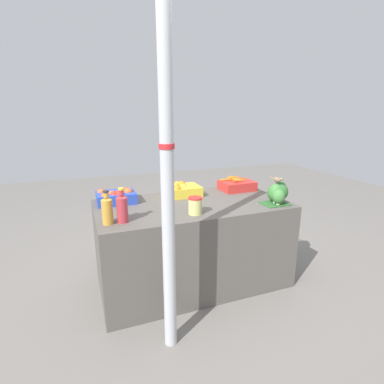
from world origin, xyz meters
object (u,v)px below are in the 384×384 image
object	(u,v)px
juice_bottle_ruby	(122,208)
pickle_jar	(195,206)
sparrow_bird	(277,180)
support_pole	(167,167)
orange_crate	(181,190)
apple_crate	(117,196)
carrot_crate	(237,185)
broccoli_pile	(278,193)
juice_bottle_amber	(107,210)

from	to	relation	value
juice_bottle_ruby	pickle_jar	world-z (taller)	juice_bottle_ruby
sparrow_bird	support_pole	bearing A→B (deg)	-86.85
sparrow_bird	pickle_jar	bearing A→B (deg)	-108.17
orange_crate	apple_crate	bearing A→B (deg)	-179.50
carrot_crate	sparrow_bird	size ratio (longest dim) A/B	2.45
broccoli_pile	juice_bottle_ruby	world-z (taller)	juice_bottle_ruby
apple_crate	sparrow_bird	bearing A→B (deg)	-23.31
carrot_crate	pickle_jar	world-z (taller)	pickle_jar
juice_bottle_ruby	juice_bottle_amber	bearing A→B (deg)	180.00
pickle_jar	orange_crate	bearing A→B (deg)	83.04
juice_bottle_amber	orange_crate	bearing A→B (deg)	35.13
support_pole	juice_bottle_ruby	size ratio (longest dim) A/B	9.55
orange_crate	sparrow_bird	size ratio (longest dim) A/B	2.45
apple_crate	orange_crate	xyz separation A→B (m)	(0.59, 0.01, -0.00)
broccoli_pile	juice_bottle_ruby	bearing A→B (deg)	178.68
orange_crate	juice_bottle_ruby	xyz separation A→B (m)	(-0.61, -0.51, 0.05)
apple_crate	juice_bottle_amber	xyz separation A→B (m)	(-0.13, -0.50, 0.05)
support_pole	orange_crate	world-z (taller)	support_pole
carrot_crate	broccoli_pile	bearing A→B (deg)	-79.97
support_pole	orange_crate	distance (m)	1.10
support_pole	apple_crate	size ratio (longest dim) A/B	7.41
juice_bottle_ruby	apple_crate	bearing A→B (deg)	87.15
juice_bottle_ruby	sparrow_bird	distance (m)	1.29
orange_crate	carrot_crate	size ratio (longest dim) A/B	1.00
carrot_crate	support_pole	bearing A→B (deg)	-136.85
apple_crate	broccoli_pile	xyz separation A→B (m)	(1.28, -0.53, 0.04)
broccoli_pile	pickle_jar	size ratio (longest dim) A/B	1.67
support_pole	pickle_jar	xyz separation A→B (m)	(0.34, 0.41, -0.39)
juice_bottle_amber	pickle_jar	xyz separation A→B (m)	(0.65, -0.02, -0.04)
broccoli_pile	juice_bottle_ruby	size ratio (longest dim) A/B	0.89
orange_crate	carrot_crate	world-z (taller)	same
orange_crate	juice_bottle_ruby	size ratio (longest dim) A/B	1.29
pickle_jar	juice_bottle_ruby	bearing A→B (deg)	177.52
broccoli_pile	sparrow_bird	distance (m)	0.13
apple_crate	sparrow_bird	xyz separation A→B (m)	(1.26, -0.54, 0.16)
sparrow_bird	broccoli_pile	bearing A→B (deg)	100.04
apple_crate	juice_bottle_amber	size ratio (longest dim) A/B	1.33
juice_bottle_ruby	pickle_jar	size ratio (longest dim) A/B	1.88
support_pole	juice_bottle_amber	size ratio (longest dim) A/B	9.89
apple_crate	juice_bottle_amber	distance (m)	0.52
pickle_jar	support_pole	bearing A→B (deg)	-129.66
pickle_jar	sparrow_bird	distance (m)	0.75
carrot_crate	broccoli_pile	world-z (taller)	broccoli_pile
support_pole	sparrow_bird	world-z (taller)	support_pole
apple_crate	carrot_crate	world-z (taller)	carrot_crate
carrot_crate	juice_bottle_ruby	bearing A→B (deg)	-157.27
support_pole	orange_crate	xyz separation A→B (m)	(0.40, 0.94, -0.41)
apple_crate	juice_bottle_amber	world-z (taller)	juice_bottle_amber
orange_crate	broccoli_pile	bearing A→B (deg)	-37.61
juice_bottle_ruby	broccoli_pile	bearing A→B (deg)	-1.32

